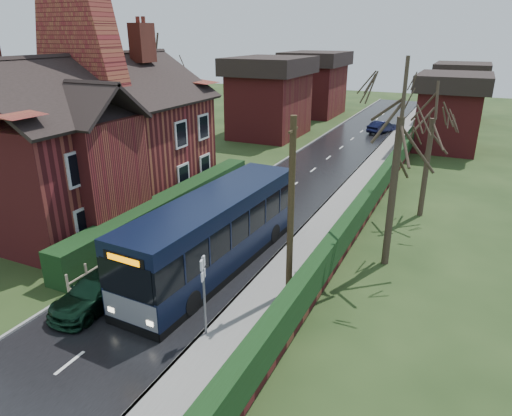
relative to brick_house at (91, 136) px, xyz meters
The scene contains 18 objects.
ground 10.87m from the brick_house, 28.67° to the right, with size 140.00×140.00×0.00m, color #394F21.
road 11.07m from the brick_house, 30.89° to the left, with size 6.00×100.00×0.02m, color black.
pavement 14.64m from the brick_house, 21.92° to the left, with size 2.50×100.00×0.14m, color slate.
kerb_right 13.59m from the brick_house, 23.91° to the left, with size 0.12×100.00×0.14m, color gray.
kerb_left 8.85m from the brick_house, 42.59° to the left, with size 0.12×100.00×0.10m, color gray.
front_hedge 6.02m from the brick_house, ahead, with size 1.20×16.00×1.60m, color black.
picket_fence 6.83m from the brick_house, ahead, with size 0.10×16.00×0.90m, color tan, non-canonical shape.
right_wall_hedge 15.80m from the brick_house, 19.77° to the left, with size 0.60×50.00×1.80m.
brick_house is the anchor object (origin of this frame).
bus 10.65m from the brick_house, 18.66° to the right, with size 2.99×11.04×3.32m.
car_silver 9.17m from the brick_house, 44.79° to the left, with size 1.45×3.60×1.23m, color silver.
car_green 11.22m from the brick_house, 47.52° to the right, with size 1.67×4.10×1.19m, color black.
car_distant 31.60m from the brick_house, 70.00° to the left, with size 1.30×3.73×1.23m, color black.
bus_stop_sign 14.44m from the brick_house, 33.09° to the right, with size 0.21×0.46×3.06m.
telegraph_pole 14.17m from the brick_house, 16.97° to the right, with size 0.24×0.92×7.13m.
tree_right_near 16.69m from the brick_house, ahead, with size 4.37×4.37×9.43m.
tree_right_far 18.66m from the brick_house, 22.37° to the left, with size 4.08×4.08×7.89m.
tree_house_side 14.46m from the brick_house, 109.92° to the left, with size 4.54×4.54×10.32m.
Camera 1 is at (10.31, -14.04, 9.76)m, focal length 32.00 mm.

